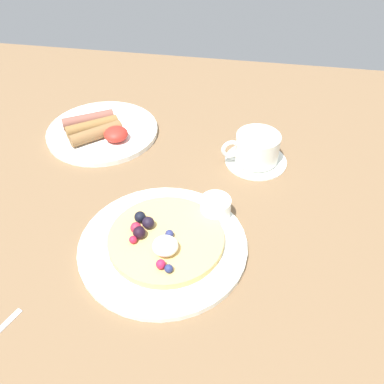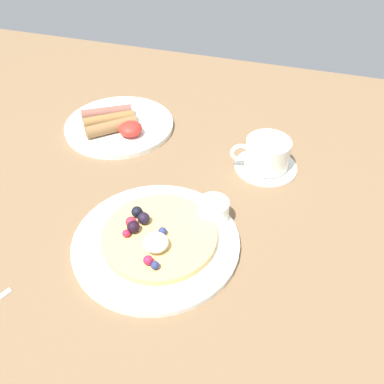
{
  "view_description": "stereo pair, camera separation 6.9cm",
  "coord_description": "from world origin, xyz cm",
  "px_view_note": "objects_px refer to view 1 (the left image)",
  "views": [
    {
      "loc": [
        10.65,
        -47.56,
        50.41
      ],
      "look_at": [
        2.02,
        3.39,
        4.0
      ],
      "focal_mm": 39.14,
      "sensor_mm": 36.0,
      "label": 1
    },
    {
      "loc": [
        17.39,
        -45.95,
        50.41
      ],
      "look_at": [
        2.02,
        3.39,
        4.0
      ],
      "focal_mm": 39.14,
      "sensor_mm": 36.0,
      "label": 2
    }
  ],
  "objects_px": {
    "pancake_plate": "(163,246)",
    "coffee_cup": "(257,147)",
    "syrup_ramekin": "(215,207)",
    "breakfast_plate": "(103,131)",
    "coffee_saucer": "(256,160)"
  },
  "relations": [
    {
      "from": "breakfast_plate",
      "to": "coffee_cup",
      "type": "bearing_deg",
      "value": -7.61
    },
    {
      "from": "syrup_ramekin",
      "to": "pancake_plate",
      "type": "bearing_deg",
      "value": -132.91
    },
    {
      "from": "syrup_ramekin",
      "to": "coffee_saucer",
      "type": "relative_size",
      "value": 0.42
    },
    {
      "from": "pancake_plate",
      "to": "syrup_ramekin",
      "type": "distance_m",
      "value": 0.11
    },
    {
      "from": "coffee_cup",
      "to": "pancake_plate",
      "type": "bearing_deg",
      "value": -117.84
    },
    {
      "from": "pancake_plate",
      "to": "coffee_saucer",
      "type": "distance_m",
      "value": 0.28
    },
    {
      "from": "syrup_ramekin",
      "to": "breakfast_plate",
      "type": "height_order",
      "value": "syrup_ramekin"
    },
    {
      "from": "syrup_ramekin",
      "to": "coffee_saucer",
      "type": "distance_m",
      "value": 0.18
    },
    {
      "from": "breakfast_plate",
      "to": "pancake_plate",
      "type": "bearing_deg",
      "value": -55.87
    },
    {
      "from": "pancake_plate",
      "to": "breakfast_plate",
      "type": "distance_m",
      "value": 0.35
    },
    {
      "from": "pancake_plate",
      "to": "coffee_cup",
      "type": "distance_m",
      "value": 0.28
    },
    {
      "from": "coffee_saucer",
      "to": "coffee_cup",
      "type": "bearing_deg",
      "value": -160.35
    },
    {
      "from": "breakfast_plate",
      "to": "coffee_saucer",
      "type": "distance_m",
      "value": 0.33
    },
    {
      "from": "breakfast_plate",
      "to": "coffee_saucer",
      "type": "xyz_separation_m",
      "value": [
        0.33,
        -0.04,
        -0.0
      ]
    },
    {
      "from": "pancake_plate",
      "to": "syrup_ramekin",
      "type": "relative_size",
      "value": 5.18
    }
  ]
}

